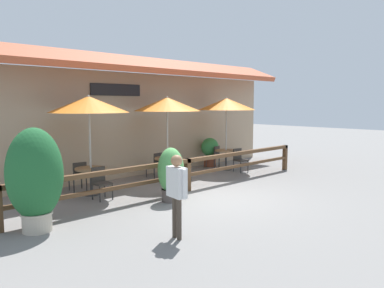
{
  "coord_description": "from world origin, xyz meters",
  "views": [
    {
      "loc": [
        -7.32,
        -6.82,
        2.56
      ],
      "look_at": [
        0.62,
        1.52,
        1.3
      ],
      "focal_mm": 35.0,
      "sensor_mm": 36.0,
      "label": 1
    }
  ],
  "objects_px": {
    "dining_table_far": "(226,154)",
    "chair_middle_wallside": "(155,164)",
    "chair_near_wallside": "(78,175)",
    "chair_far_streetside": "(240,159)",
    "potted_plant_corner_fern": "(35,177)",
    "dining_table_middle": "(168,162)",
    "chair_middle_streetside": "(181,168)",
    "chair_near_streetside": "(101,181)",
    "patio_umbrella_near": "(89,105)",
    "dining_table_near": "(91,173)",
    "patio_umbrella_middle": "(167,104)",
    "pedestrian": "(177,185)",
    "potted_plant_tall_tropical": "(210,150)",
    "potted_plant_entrance_palm": "(171,173)",
    "patio_umbrella_far": "(227,104)",
    "chair_far_wallside": "(214,155)"
  },
  "relations": [
    {
      "from": "dining_table_far",
      "to": "chair_middle_wallside",
      "type": "bearing_deg",
      "value": 167.36
    },
    {
      "from": "chair_near_wallside",
      "to": "chair_far_streetside",
      "type": "xyz_separation_m",
      "value": [
        5.85,
        -1.26,
        0.0
      ]
    },
    {
      "from": "chair_middle_wallside",
      "to": "potted_plant_corner_fern",
      "type": "height_order",
      "value": "potted_plant_corner_fern"
    },
    {
      "from": "dining_table_middle",
      "to": "chair_middle_streetside",
      "type": "xyz_separation_m",
      "value": [
        0.01,
        -0.65,
        -0.12
      ]
    },
    {
      "from": "dining_table_middle",
      "to": "dining_table_far",
      "type": "height_order",
      "value": "same"
    },
    {
      "from": "chair_near_streetside",
      "to": "potted_plant_corner_fern",
      "type": "relative_size",
      "value": 0.41
    },
    {
      "from": "chair_near_streetside",
      "to": "dining_table_far",
      "type": "bearing_deg",
      "value": 5.55
    },
    {
      "from": "patio_umbrella_near",
      "to": "dining_table_middle",
      "type": "height_order",
      "value": "patio_umbrella_near"
    },
    {
      "from": "chair_middle_wallside",
      "to": "patio_umbrella_near",
      "type": "bearing_deg",
      "value": 5.41
    },
    {
      "from": "chair_near_wallside",
      "to": "chair_near_streetside",
      "type": "bearing_deg",
      "value": 95.31
    },
    {
      "from": "dining_table_near",
      "to": "chair_near_streetside",
      "type": "distance_m",
      "value": 0.66
    },
    {
      "from": "patio_umbrella_middle",
      "to": "pedestrian",
      "type": "bearing_deg",
      "value": -128.06
    },
    {
      "from": "patio_umbrella_near",
      "to": "potted_plant_tall_tropical",
      "type": "relative_size",
      "value": 2.39
    },
    {
      "from": "chair_middle_wallside",
      "to": "chair_near_streetside",
      "type": "bearing_deg",
      "value": 16.57
    },
    {
      "from": "patio_umbrella_middle",
      "to": "chair_middle_wallside",
      "type": "relative_size",
      "value": 3.22
    },
    {
      "from": "patio_umbrella_near",
      "to": "chair_near_streetside",
      "type": "bearing_deg",
      "value": -95.44
    },
    {
      "from": "potted_plant_entrance_palm",
      "to": "pedestrian",
      "type": "height_order",
      "value": "pedestrian"
    },
    {
      "from": "dining_table_near",
      "to": "patio_umbrella_far",
      "type": "relative_size",
      "value": 0.31
    },
    {
      "from": "potted_plant_tall_tropical",
      "to": "chair_near_wallside",
      "type": "bearing_deg",
      "value": -177.02
    },
    {
      "from": "pedestrian",
      "to": "potted_plant_tall_tropical",
      "type": "bearing_deg",
      "value": 136.93
    },
    {
      "from": "dining_table_near",
      "to": "chair_middle_streetside",
      "type": "xyz_separation_m",
      "value": [
        2.83,
        -0.62,
        -0.12
      ]
    },
    {
      "from": "chair_far_streetside",
      "to": "pedestrian",
      "type": "bearing_deg",
      "value": -143.27
    },
    {
      "from": "chair_far_streetside",
      "to": "pedestrian",
      "type": "height_order",
      "value": "pedestrian"
    },
    {
      "from": "patio_umbrella_middle",
      "to": "potted_plant_tall_tropical",
      "type": "distance_m",
      "value": 3.64
    },
    {
      "from": "potted_plant_entrance_palm",
      "to": "patio_umbrella_middle",
      "type": "bearing_deg",
      "value": 51.96
    },
    {
      "from": "dining_table_middle",
      "to": "chair_far_wallside",
      "type": "relative_size",
      "value": 1.0
    },
    {
      "from": "chair_middle_wallside",
      "to": "chair_far_streetside",
      "type": "relative_size",
      "value": 1.0
    },
    {
      "from": "chair_near_streetside",
      "to": "patio_umbrella_far",
      "type": "xyz_separation_m",
      "value": [
        5.81,
        0.67,
        2.04
      ]
    },
    {
      "from": "chair_near_wallside",
      "to": "chair_middle_wallside",
      "type": "relative_size",
      "value": 1.0
    },
    {
      "from": "potted_plant_entrance_palm",
      "to": "chair_near_wallside",
      "type": "bearing_deg",
      "value": 113.88
    },
    {
      "from": "dining_table_near",
      "to": "chair_middle_streetside",
      "type": "height_order",
      "value": "chair_middle_streetside"
    },
    {
      "from": "dining_table_middle",
      "to": "potted_plant_corner_fern",
      "type": "distance_m",
      "value": 5.53
    },
    {
      "from": "chair_middle_streetside",
      "to": "chair_far_wallside",
      "type": "height_order",
      "value": "same"
    },
    {
      "from": "patio_umbrella_near",
      "to": "chair_far_wallside",
      "type": "height_order",
      "value": "patio_umbrella_near"
    },
    {
      "from": "chair_middle_streetside",
      "to": "chair_far_wallside",
      "type": "distance_m",
      "value": 3.2
    },
    {
      "from": "patio_umbrella_near",
      "to": "patio_umbrella_far",
      "type": "height_order",
      "value": "same"
    },
    {
      "from": "patio_umbrella_near",
      "to": "chair_middle_streetside",
      "type": "bearing_deg",
      "value": -12.37
    },
    {
      "from": "patio_umbrella_middle",
      "to": "chair_far_streetside",
      "type": "distance_m",
      "value": 3.66
    },
    {
      "from": "patio_umbrella_middle",
      "to": "dining_table_middle",
      "type": "xyz_separation_m",
      "value": [
        0.0,
        0.0,
        -1.92
      ]
    },
    {
      "from": "chair_near_streetside",
      "to": "chair_far_wallside",
      "type": "distance_m",
      "value": 5.97
    },
    {
      "from": "patio_umbrella_near",
      "to": "patio_umbrella_far",
      "type": "relative_size",
      "value": 1.0
    },
    {
      "from": "dining_table_far",
      "to": "potted_plant_tall_tropical",
      "type": "xyz_separation_m",
      "value": [
        0.07,
        0.93,
        0.07
      ]
    },
    {
      "from": "chair_middle_wallside",
      "to": "potted_plant_corner_fern",
      "type": "relative_size",
      "value": 0.41
    },
    {
      "from": "patio_umbrella_far",
      "to": "potted_plant_tall_tropical",
      "type": "distance_m",
      "value": 2.07
    },
    {
      "from": "dining_table_near",
      "to": "dining_table_far",
      "type": "height_order",
      "value": "same"
    },
    {
      "from": "chair_near_wallside",
      "to": "chair_far_streetside",
      "type": "distance_m",
      "value": 5.98
    },
    {
      "from": "chair_near_streetside",
      "to": "dining_table_middle",
      "type": "relative_size",
      "value": 1.0
    },
    {
      "from": "patio_umbrella_near",
      "to": "dining_table_far",
      "type": "height_order",
      "value": "patio_umbrella_near"
    },
    {
      "from": "dining_table_near",
      "to": "chair_near_wallside",
      "type": "distance_m",
      "value": 0.66
    },
    {
      "from": "chair_middle_streetside",
      "to": "potted_plant_corner_fern",
      "type": "height_order",
      "value": "potted_plant_corner_fern"
    }
  ]
}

